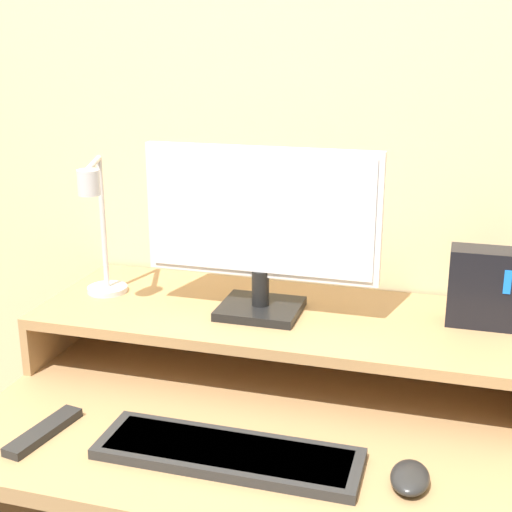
{
  "coord_description": "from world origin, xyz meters",
  "views": [
    {
      "loc": [
        0.33,
        -0.81,
        1.41
      ],
      "look_at": [
        -0.02,
        0.4,
        1.02
      ],
      "focal_mm": 50.0,
      "sensor_mm": 36.0,
      "label": 1
    }
  ],
  "objects_px": {
    "keyboard": "(227,453)",
    "mouse": "(410,478)",
    "router_dock": "(485,287)",
    "remote_control": "(44,432)",
    "monitor": "(261,225)",
    "desk_lamp": "(99,230)"
  },
  "relations": [
    {
      "from": "mouse",
      "to": "remote_control",
      "type": "height_order",
      "value": "mouse"
    },
    {
      "from": "monitor",
      "to": "remote_control",
      "type": "relative_size",
      "value": 2.82
    },
    {
      "from": "keyboard",
      "to": "router_dock",
      "type": "bearing_deg",
      "value": 45.3
    },
    {
      "from": "keyboard",
      "to": "mouse",
      "type": "height_order",
      "value": "mouse"
    },
    {
      "from": "router_dock",
      "to": "keyboard",
      "type": "height_order",
      "value": "router_dock"
    },
    {
      "from": "monitor",
      "to": "desk_lamp",
      "type": "height_order",
      "value": "monitor"
    },
    {
      "from": "router_dock",
      "to": "remote_control",
      "type": "xyz_separation_m",
      "value": [
        -0.74,
        -0.43,
        -0.2
      ]
    },
    {
      "from": "monitor",
      "to": "router_dock",
      "type": "bearing_deg",
      "value": 8.08
    },
    {
      "from": "mouse",
      "to": "remote_control",
      "type": "xyz_separation_m",
      "value": [
        -0.64,
        -0.03,
        -0.01
      ]
    },
    {
      "from": "keyboard",
      "to": "mouse",
      "type": "xyz_separation_m",
      "value": [
        0.3,
        0.01,
        0.0
      ]
    },
    {
      "from": "mouse",
      "to": "keyboard",
      "type": "bearing_deg",
      "value": -178.63
    },
    {
      "from": "remote_control",
      "to": "monitor",
      "type": "bearing_deg",
      "value": 51.18
    },
    {
      "from": "monitor",
      "to": "desk_lamp",
      "type": "relative_size",
      "value": 1.56
    },
    {
      "from": "mouse",
      "to": "remote_control",
      "type": "distance_m",
      "value": 0.64
    },
    {
      "from": "keyboard",
      "to": "monitor",
      "type": "bearing_deg",
      "value": 96.37
    },
    {
      "from": "desk_lamp",
      "to": "router_dock",
      "type": "bearing_deg",
      "value": 6.76
    },
    {
      "from": "mouse",
      "to": "desk_lamp",
      "type": "bearing_deg",
      "value": 155.92
    },
    {
      "from": "monitor",
      "to": "mouse",
      "type": "xyz_separation_m",
      "value": [
        0.34,
        -0.34,
        -0.3
      ]
    },
    {
      "from": "keyboard",
      "to": "mouse",
      "type": "distance_m",
      "value": 0.3
    },
    {
      "from": "mouse",
      "to": "remote_control",
      "type": "bearing_deg",
      "value": -177.29
    },
    {
      "from": "desk_lamp",
      "to": "keyboard",
      "type": "relative_size",
      "value": 0.69
    },
    {
      "from": "desk_lamp",
      "to": "remote_control",
      "type": "relative_size",
      "value": 1.81
    }
  ]
}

